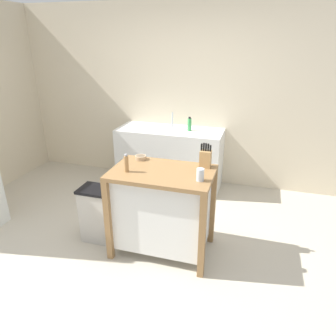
# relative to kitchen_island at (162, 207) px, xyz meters

# --- Properties ---
(ground_plane) EXTENTS (6.27, 6.27, 0.00)m
(ground_plane) POSITION_rel_kitchen_island_xyz_m (-0.22, -0.18, -0.51)
(ground_plane) COLOR #BCB29E
(ground_plane) RESTS_ON ground
(wall_back) EXTENTS (5.27, 0.10, 2.60)m
(wall_back) POSITION_rel_kitchen_island_xyz_m (-0.22, 1.91, 0.79)
(wall_back) COLOR beige
(wall_back) RESTS_ON ground
(kitchen_island) EXTENTS (1.00, 0.64, 0.92)m
(kitchen_island) POSITION_rel_kitchen_island_xyz_m (0.00, 0.00, 0.00)
(kitchen_island) COLOR olive
(kitchen_island) RESTS_ON ground
(knife_block) EXTENTS (0.11, 0.09, 0.25)m
(knife_block) POSITION_rel_kitchen_island_xyz_m (0.38, 0.22, 0.50)
(knife_block) COLOR tan
(knife_block) RESTS_ON kitchen_island
(bowl_stoneware_deep) EXTENTS (0.12, 0.12, 0.04)m
(bowl_stoneware_deep) POSITION_rel_kitchen_island_xyz_m (-0.31, 0.23, 0.43)
(bowl_stoneware_deep) COLOR tan
(bowl_stoneware_deep) RESTS_ON kitchen_island
(drinking_cup) EXTENTS (0.07, 0.07, 0.12)m
(drinking_cup) POSITION_rel_kitchen_island_xyz_m (0.40, -0.11, 0.46)
(drinking_cup) COLOR silver
(drinking_cup) RESTS_ON kitchen_island
(pepper_grinder) EXTENTS (0.04, 0.04, 0.19)m
(pepper_grinder) POSITION_rel_kitchen_island_xyz_m (-0.32, -0.11, 0.49)
(pepper_grinder) COLOR #AD7F4C
(pepper_grinder) RESTS_ON kitchen_island
(trash_bin) EXTENTS (0.36, 0.28, 0.63)m
(trash_bin) POSITION_rel_kitchen_island_xyz_m (-0.74, -0.02, -0.20)
(trash_bin) COLOR #B7B2A8
(trash_bin) RESTS_ON ground
(sink_counter) EXTENTS (1.54, 0.60, 0.88)m
(sink_counter) POSITION_rel_kitchen_island_xyz_m (-0.38, 1.56, -0.07)
(sink_counter) COLOR silver
(sink_counter) RESTS_ON ground
(sink_faucet) EXTENTS (0.02, 0.02, 0.22)m
(sink_faucet) POSITION_rel_kitchen_island_xyz_m (-0.38, 1.70, 0.48)
(sink_faucet) COLOR #B7BCC1
(sink_faucet) RESTS_ON sink_counter
(bottle_hand_soap) EXTENTS (0.06, 0.06, 0.20)m
(bottle_hand_soap) POSITION_rel_kitchen_island_xyz_m (-0.09, 1.58, 0.46)
(bottle_hand_soap) COLOR green
(bottle_hand_soap) RESTS_ON sink_counter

